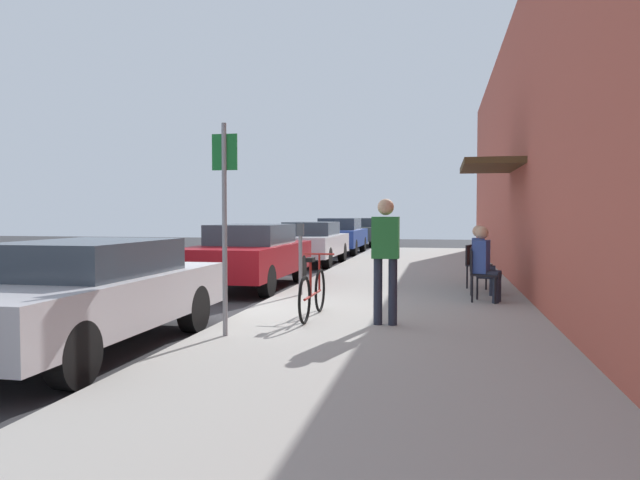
{
  "coord_description": "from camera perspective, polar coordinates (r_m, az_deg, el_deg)",
  "views": [
    {
      "loc": [
        3.0,
        -8.95,
        1.61
      ],
      "look_at": [
        0.34,
        4.13,
        1.04
      ],
      "focal_mm": 33.6,
      "sensor_mm": 36.0,
      "label": 1
    }
  ],
  "objects": [
    {
      "name": "bicycle_0",
      "position": [
        8.67,
        -0.69,
        -5.04
      ],
      "size": [
        0.46,
        1.71,
        0.9
      ],
      "color": "black",
      "rests_on": "sidewalk_slab"
    },
    {
      "name": "building_facade",
      "position": [
        11.17,
        20.16,
        9.53
      ],
      "size": [
        1.4,
        32.0,
        6.03
      ],
      "color": "#BC5442",
      "rests_on": "ground_plane"
    },
    {
      "name": "pedestrian_standing",
      "position": [
        8.08,
        6.26,
        -1.04
      ],
      "size": [
        0.36,
        0.22,
        1.7
      ],
      "color": "#232838",
      "rests_on": "sidewalk_slab"
    },
    {
      "name": "parked_car_0",
      "position": [
        7.55,
        -21.57,
        -4.73
      ],
      "size": [
        1.8,
        4.4,
        1.3
      ],
      "color": "#B7B7BC",
      "rests_on": "ground_plane"
    },
    {
      "name": "parked_car_2",
      "position": [
        19.2,
        -0.86,
        -0.2
      ],
      "size": [
        1.8,
        4.4,
        1.36
      ],
      "color": "silver",
      "rests_on": "ground_plane"
    },
    {
      "name": "parked_car_4",
      "position": [
        30.67,
        3.79,
        0.83
      ],
      "size": [
        1.8,
        4.4,
        1.42
      ],
      "color": "#47514C",
      "rests_on": "ground_plane"
    },
    {
      "name": "street_sign",
      "position": [
        7.4,
        -9.08,
        2.65
      ],
      "size": [
        0.32,
        0.06,
        2.6
      ],
      "color": "gray",
      "rests_on": "sidewalk_slab"
    },
    {
      "name": "seated_patron_1",
      "position": [
        11.47,
        15.13,
        -1.6
      ],
      "size": [
        0.45,
        0.39,
        1.29
      ],
      "color": "#232838",
      "rests_on": "sidewalk_slab"
    },
    {
      "name": "cafe_chair_1",
      "position": [
        11.49,
        14.82,
        -2.55
      ],
      "size": [
        0.48,
        0.48,
        0.87
      ],
      "color": "black",
      "rests_on": "sidewalk_slab"
    },
    {
      "name": "ground_plane",
      "position": [
        9.57,
        -6.99,
        -7.25
      ],
      "size": [
        60.0,
        60.0,
        0.0
      ],
      "primitive_type": "plane",
      "color": "#2D2D30"
    },
    {
      "name": "parked_car_3",
      "position": [
        24.6,
        1.88,
        0.46
      ],
      "size": [
        1.8,
        4.4,
        1.45
      ],
      "color": "navy",
      "rests_on": "ground_plane"
    },
    {
      "name": "seated_patron_0",
      "position": [
        10.57,
        15.45,
        -1.94
      ],
      "size": [
        0.5,
        0.45,
        1.29
      ],
      "color": "#232838",
      "rests_on": "sidewalk_slab"
    },
    {
      "name": "cafe_chair_0",
      "position": [
        10.6,
        15.12,
        -2.97
      ],
      "size": [
        0.54,
        0.54,
        0.87
      ],
      "color": "black",
      "rests_on": "sidewalk_slab"
    },
    {
      "name": "cafe_chair_2",
      "position": [
        12.52,
        14.56,
        -2.14
      ],
      "size": [
        0.55,
        0.55,
        0.87
      ],
      "color": "black",
      "rests_on": "sidewalk_slab"
    },
    {
      "name": "parking_meter",
      "position": [
        11.05,
        -1.88,
        -1.3
      ],
      "size": [
        0.12,
        0.1,
        1.32
      ],
      "color": "slate",
      "rests_on": "sidewalk_slab"
    },
    {
      "name": "parked_car_1",
      "position": [
        13.16,
        -6.69,
        -1.4
      ],
      "size": [
        1.8,
        4.4,
        1.39
      ],
      "color": "maroon",
      "rests_on": "ground_plane"
    },
    {
      "name": "sidewalk_slab",
      "position": [
        11.08,
        7.54,
        -5.61
      ],
      "size": [
        4.5,
        32.0,
        0.12
      ],
      "primitive_type": "cube",
      "color": "#9E9B93",
      "rests_on": "ground_plane"
    }
  ]
}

